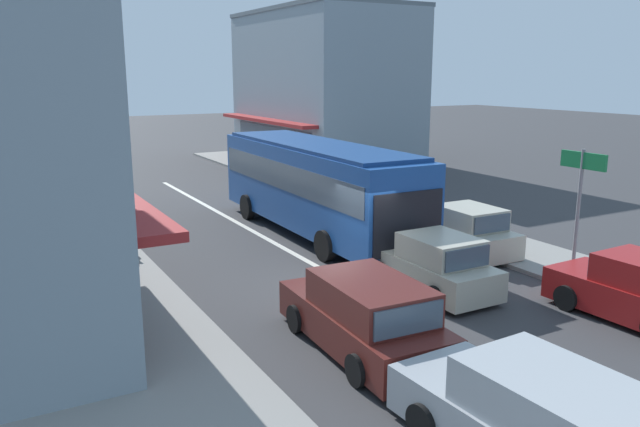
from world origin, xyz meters
name	(u,v)px	position (x,y,z in m)	size (l,w,h in m)	color
ground_plane	(345,282)	(0.00, 0.00, 0.00)	(140.00, 140.00, 0.00)	#353538
lane_centre_line	(281,247)	(0.00, 4.00, 0.00)	(0.20, 28.00, 0.01)	silver
sidewalk_left	(50,259)	(-6.80, 6.00, 0.07)	(5.20, 44.00, 0.14)	gray
kerb_right	(399,213)	(6.20, 6.00, 0.06)	(2.80, 44.00, 0.12)	gray
building_right_far	(323,86)	(11.48, 21.64, 4.71)	(8.25, 12.91, 9.43)	#84939E
city_bus	(316,182)	(1.78, 4.88, 1.88)	(2.90, 10.90, 3.23)	#1E4C99
hatchback_queue_far_back	(435,266)	(1.61, -1.80, 0.71)	(1.83, 3.71, 1.54)	#B7B29E
wagon_behind_bus_mid	(364,316)	(-1.89, -3.85, 0.75)	(2.09, 4.58, 1.58)	#561E19
wagon_adjacent_lane_trail	(541,425)	(-1.93, -8.43, 0.75)	(2.09, 4.57, 1.58)	#9EA3A8
parked_hatchback_kerb_front	(635,291)	(4.40, -5.52, 0.71)	(1.91, 3.75, 1.54)	maroon
parked_hatchback_kerb_second	(464,232)	(4.68, 0.50, 0.71)	(1.88, 3.73, 1.54)	#B7B29E
traffic_light_downstreet	(86,132)	(-3.75, 17.37, 2.85)	(0.33, 0.24, 4.20)	gray
directional_road_sign	(581,184)	(5.63, -2.85, 2.68)	(0.10, 1.40, 3.60)	gray
pedestrian_with_handbag_near	(96,198)	(-4.74, 9.87, 1.07)	(0.34, 0.66, 1.63)	#232838
pedestrian_browsing_midblock	(112,220)	(-4.93, 5.96, 1.07)	(0.65, 0.40, 1.63)	#4C4742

